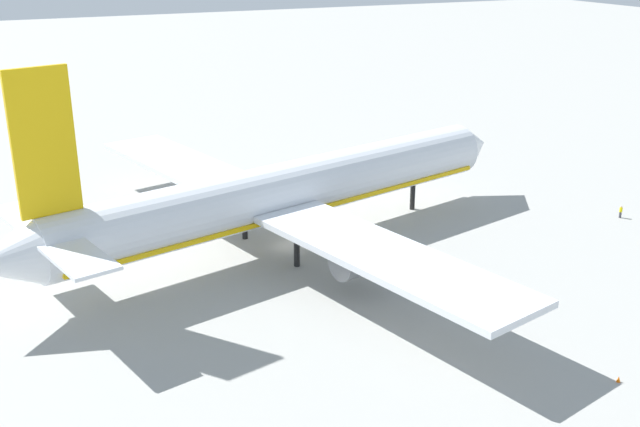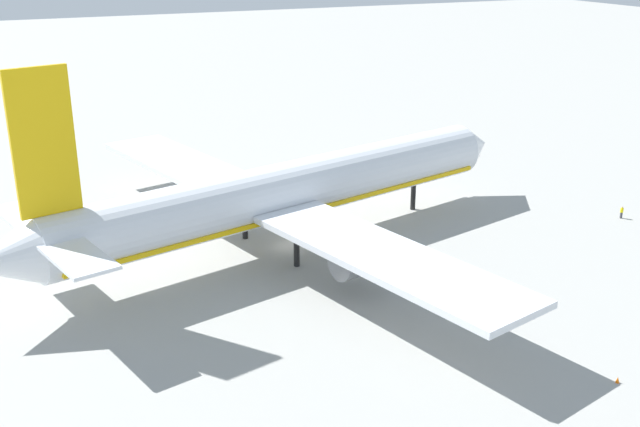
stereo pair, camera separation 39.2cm
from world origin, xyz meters
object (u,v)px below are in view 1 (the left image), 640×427
at_px(ground_worker_5, 621,212).
at_px(traffic_cone_1, 449,150).
at_px(baggage_cart_1, 464,150).
at_px(traffic_cone_2, 619,379).
at_px(airliner, 281,194).

height_order(ground_worker_5, traffic_cone_1, ground_worker_5).
bearing_deg(baggage_cart_1, traffic_cone_2, -114.18).
bearing_deg(traffic_cone_1, baggage_cart_1, -73.78).
bearing_deg(airliner, traffic_cone_1, 33.69).
relative_size(baggage_cart_1, traffic_cone_1, 5.92).
relative_size(airliner, baggage_cart_1, 22.82).
distance_m(airliner, traffic_cone_2, 43.08).
bearing_deg(ground_worker_5, baggage_cart_1, 91.90).
height_order(ground_worker_5, traffic_cone_2, ground_worker_5).
bearing_deg(traffic_cone_1, airliner, -146.31).
xyz_separation_m(ground_worker_5, traffic_cone_2, (-30.64, -30.52, -0.58)).
relative_size(baggage_cart_1, traffic_cone_2, 5.92).
xyz_separation_m(baggage_cart_1, ground_worker_5, (1.17, -35.13, 0.01)).
bearing_deg(traffic_cone_1, traffic_cone_2, -112.49).
bearing_deg(baggage_cart_1, airliner, -149.90).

